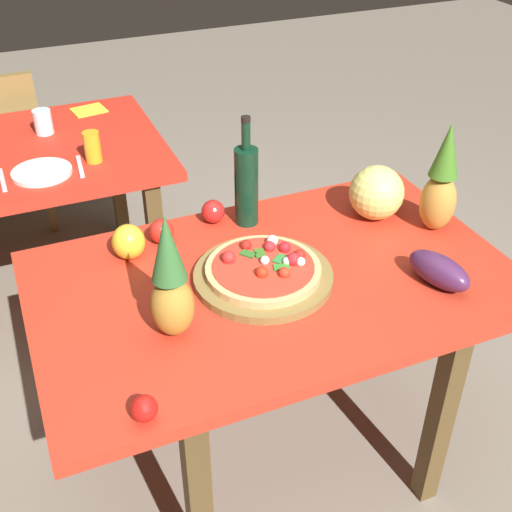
{
  "coord_description": "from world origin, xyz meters",
  "views": [
    {
      "loc": [
        -0.63,
        -1.37,
        1.84
      ],
      "look_at": [
        -0.04,
        0.05,
        0.77
      ],
      "focal_mm": 45.59,
      "sensor_mm": 36.0,
      "label": 1
    }
  ],
  "objects_px": {
    "background_table": "(37,172)",
    "dining_chair": "(0,145)",
    "bell_pepper": "(129,242)",
    "dinner_plate": "(42,172)",
    "display_table": "(274,300)",
    "tomato_at_corner": "(144,408)",
    "drinking_glass_water": "(43,122)",
    "knife_utensil": "(80,166)",
    "pizza_board": "(263,276)",
    "eggplant": "(439,270)",
    "tomato_by_bottle": "(161,231)",
    "wine_bottle": "(246,184)",
    "fork_utensil": "(2,180)",
    "pineapple_left": "(170,284)",
    "pizza": "(264,267)",
    "drinking_glass_juice": "(92,147)",
    "pineapple_right": "(441,184)",
    "melon": "(376,193)",
    "napkin_folded": "(89,110)",
    "tomato_beside_pepper": "(213,211)"
  },
  "relations": [
    {
      "from": "wine_bottle",
      "to": "pineapple_left",
      "type": "height_order",
      "value": "wine_bottle"
    },
    {
      "from": "wine_bottle",
      "to": "fork_utensil",
      "type": "height_order",
      "value": "wine_bottle"
    },
    {
      "from": "display_table",
      "to": "wine_bottle",
      "type": "height_order",
      "value": "wine_bottle"
    },
    {
      "from": "eggplant",
      "to": "tomato_by_bottle",
      "type": "height_order",
      "value": "eggplant"
    },
    {
      "from": "display_table",
      "to": "tomato_at_corner",
      "type": "distance_m",
      "value": 0.62
    },
    {
      "from": "display_table",
      "to": "drinking_glass_water",
      "type": "bearing_deg",
      "value": 109.97
    },
    {
      "from": "tomato_by_bottle",
      "to": "wine_bottle",
      "type": "bearing_deg",
      "value": 1.44
    },
    {
      "from": "melon",
      "to": "drinking_glass_water",
      "type": "relative_size",
      "value": 1.78
    },
    {
      "from": "pineapple_left",
      "to": "tomato_by_bottle",
      "type": "xyz_separation_m",
      "value": [
        0.09,
        0.42,
        -0.12
      ]
    },
    {
      "from": "pineapple_left",
      "to": "tomato_by_bottle",
      "type": "height_order",
      "value": "pineapple_left"
    },
    {
      "from": "knife_utensil",
      "to": "pizza_board",
      "type": "bearing_deg",
      "value": -64.24
    },
    {
      "from": "drinking_glass_juice",
      "to": "dinner_plate",
      "type": "xyz_separation_m",
      "value": [
        -0.2,
        -0.03,
        -0.05
      ]
    },
    {
      "from": "display_table",
      "to": "background_table",
      "type": "height_order",
      "value": "same"
    },
    {
      "from": "pizza_board",
      "to": "eggplant",
      "type": "distance_m",
      "value": 0.5
    },
    {
      "from": "tomato_beside_pepper",
      "to": "napkin_folded",
      "type": "relative_size",
      "value": 0.55
    },
    {
      "from": "drinking_glass_water",
      "to": "pizza_board",
      "type": "bearing_deg",
      "value": -71.39
    },
    {
      "from": "pineapple_right",
      "to": "bell_pepper",
      "type": "bearing_deg",
      "value": 166.63
    },
    {
      "from": "melon",
      "to": "tomato_at_corner",
      "type": "bearing_deg",
      "value": -149.1
    },
    {
      "from": "bell_pepper",
      "to": "dinner_plate",
      "type": "xyz_separation_m",
      "value": [
        -0.17,
        0.65,
        -0.04
      ]
    },
    {
      "from": "drinking_glass_juice",
      "to": "knife_utensil",
      "type": "height_order",
      "value": "drinking_glass_juice"
    },
    {
      "from": "eggplant",
      "to": "tomato_at_corner",
      "type": "bearing_deg",
      "value": -169.62
    },
    {
      "from": "background_table",
      "to": "pineapple_left",
      "type": "relative_size",
      "value": 2.9
    },
    {
      "from": "tomato_beside_pepper",
      "to": "knife_utensil",
      "type": "distance_m",
      "value": 0.65
    },
    {
      "from": "pizza_board",
      "to": "tomato_at_corner",
      "type": "relative_size",
      "value": 6.5
    },
    {
      "from": "background_table",
      "to": "pizza_board",
      "type": "distance_m",
      "value": 1.26
    },
    {
      "from": "knife_utensil",
      "to": "fork_utensil",
      "type": "bearing_deg",
      "value": -175.47
    },
    {
      "from": "pineapple_left",
      "to": "drinking_glass_water",
      "type": "height_order",
      "value": "pineapple_left"
    },
    {
      "from": "background_table",
      "to": "drinking_glass_water",
      "type": "xyz_separation_m",
      "value": [
        0.07,
        0.14,
        0.15
      ]
    },
    {
      "from": "wine_bottle",
      "to": "knife_utensil",
      "type": "relative_size",
      "value": 2.03
    },
    {
      "from": "tomato_at_corner",
      "to": "drinking_glass_juice",
      "type": "height_order",
      "value": "drinking_glass_juice"
    },
    {
      "from": "pizza_board",
      "to": "tomato_by_bottle",
      "type": "distance_m",
      "value": 0.37
    },
    {
      "from": "pineapple_right",
      "to": "napkin_folded",
      "type": "height_order",
      "value": "pineapple_right"
    },
    {
      "from": "pizza",
      "to": "napkin_folded",
      "type": "bearing_deg",
      "value": 98.75
    },
    {
      "from": "pizza_board",
      "to": "drinking_glass_water",
      "type": "bearing_deg",
      "value": 108.61
    },
    {
      "from": "fork_utensil",
      "to": "knife_utensil",
      "type": "height_order",
      "value": "same"
    },
    {
      "from": "wine_bottle",
      "to": "pineapple_right",
      "type": "xyz_separation_m",
      "value": [
        0.54,
        -0.27,
        0.02
      ]
    },
    {
      "from": "wine_bottle",
      "to": "pineapple_left",
      "type": "relative_size",
      "value": 1.04
    },
    {
      "from": "tomato_at_corner",
      "to": "pizza_board",
      "type": "bearing_deg",
      "value": 40.0
    },
    {
      "from": "knife_utensil",
      "to": "dining_chair",
      "type": "bearing_deg",
      "value": 111.33
    },
    {
      "from": "knife_utensil",
      "to": "drinking_glass_water",
      "type": "bearing_deg",
      "value": 106.35
    },
    {
      "from": "drinking_glass_water",
      "to": "knife_utensil",
      "type": "distance_m",
      "value": 0.38
    },
    {
      "from": "pizza_board",
      "to": "drinking_glass_water",
      "type": "relative_size",
      "value": 3.99
    },
    {
      "from": "melon",
      "to": "bell_pepper",
      "type": "xyz_separation_m",
      "value": [
        -0.8,
        0.09,
        -0.04
      ]
    },
    {
      "from": "melon",
      "to": "tomato_beside_pepper",
      "type": "relative_size",
      "value": 2.33
    },
    {
      "from": "background_table",
      "to": "dining_chair",
      "type": "bearing_deg",
      "value": 100.45
    },
    {
      "from": "pineapple_left",
      "to": "knife_utensil",
      "type": "relative_size",
      "value": 1.95
    },
    {
      "from": "wine_bottle",
      "to": "eggplant",
      "type": "distance_m",
      "value": 0.65
    },
    {
      "from": "display_table",
      "to": "drinking_glass_water",
      "type": "xyz_separation_m",
      "value": [
        -0.47,
        1.29,
        0.13
      ]
    },
    {
      "from": "drinking_glass_juice",
      "to": "tomato_by_bottle",
      "type": "bearing_deg",
      "value": -82.56
    },
    {
      "from": "pizza",
      "to": "knife_utensil",
      "type": "xyz_separation_m",
      "value": [
        -0.36,
        0.91,
        -0.04
      ]
    }
  ]
}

